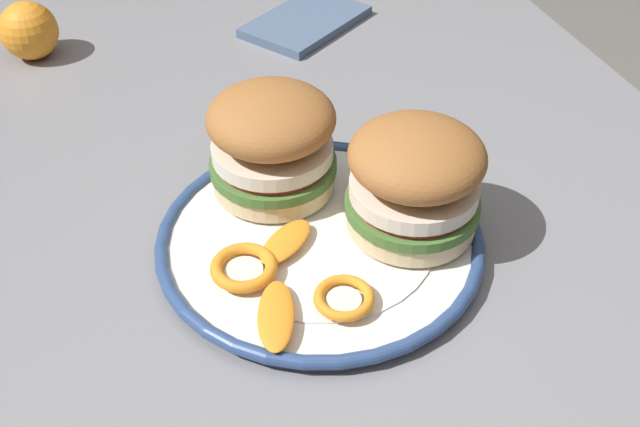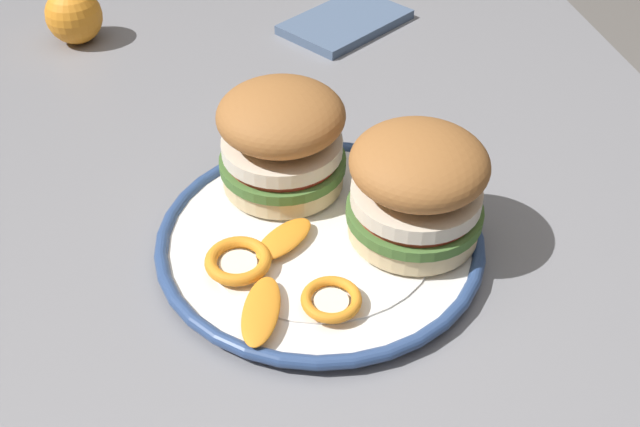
# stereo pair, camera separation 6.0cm
# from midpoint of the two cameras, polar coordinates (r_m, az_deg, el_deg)

# --- Properties ---
(dining_table) EXTENTS (1.34, 0.89, 0.75)m
(dining_table) POSITION_cam_midpoint_polar(r_m,az_deg,el_deg) (0.72, 2.10, -10.92)
(dining_table) COLOR gray
(dining_table) RESTS_ON ground
(dinner_plate) EXTENTS (0.29, 0.29, 0.02)m
(dinner_plate) POSITION_cam_midpoint_polar(r_m,az_deg,el_deg) (0.67, 2.57, -2.10)
(dinner_plate) COLOR white
(dinner_plate) RESTS_ON dining_table
(sandwich_half_left) EXTENTS (0.16, 0.16, 0.10)m
(sandwich_half_left) POSITION_cam_midpoint_polar(r_m,az_deg,el_deg) (0.69, -0.40, 5.68)
(sandwich_half_left) COLOR beige
(sandwich_half_left) RESTS_ON dinner_plate
(sandwich_half_right) EXTENTS (0.16, 0.16, 0.10)m
(sandwich_half_right) POSITION_cam_midpoint_polar(r_m,az_deg,el_deg) (0.64, 9.99, 1.97)
(sandwich_half_right) COLOR beige
(sandwich_half_right) RESTS_ON dinner_plate
(orange_peel_curled) EXTENTS (0.08, 0.08, 0.01)m
(orange_peel_curled) POSITION_cam_midpoint_polar(r_m,az_deg,el_deg) (0.63, -3.48, -3.70)
(orange_peel_curled) COLOR orange
(orange_peel_curled) RESTS_ON dinner_plate
(orange_peel_strip_long) EXTENTS (0.08, 0.05, 0.01)m
(orange_peel_strip_long) POSITION_cam_midpoint_polar(r_m,az_deg,el_deg) (0.59, -1.54, -7.45)
(orange_peel_strip_long) COLOR orange
(orange_peel_strip_long) RESTS_ON dinner_plate
(orange_peel_strip_short) EXTENTS (0.06, 0.07, 0.01)m
(orange_peel_strip_short) POSITION_cam_midpoint_polar(r_m,az_deg,el_deg) (0.65, -0.10, -2.02)
(orange_peel_strip_short) COLOR orange
(orange_peel_strip_short) RESTS_ON dinner_plate
(orange_peel_small_curl) EXTENTS (0.05, 0.05, 0.01)m
(orange_peel_small_curl) POSITION_cam_midpoint_polar(r_m,az_deg,el_deg) (0.60, 3.74, -6.61)
(orange_peel_small_curl) COLOR orange
(orange_peel_small_curl) RESTS_ON dinner_plate
(whole_orange) EXTENTS (0.07, 0.07, 0.07)m
(whole_orange) POSITION_cam_midpoint_polar(r_m,az_deg,el_deg) (1.02, -16.40, 14.05)
(whole_orange) COLOR orange
(whole_orange) RESTS_ON dining_table
(folded_napkin) EXTENTS (0.18, 0.19, 0.01)m
(folded_napkin) POSITION_cam_midpoint_polar(r_m,az_deg,el_deg) (1.03, 3.65, 14.15)
(folded_napkin) COLOR slate
(folded_napkin) RESTS_ON dining_table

